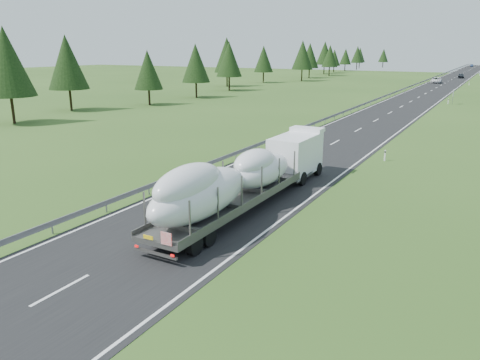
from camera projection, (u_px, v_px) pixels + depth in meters
The scene contains 10 objects.
ground at pixel (61, 290), 19.39m from camera, with size 400.00×400.00×0.00m, color #2D4D19.
road_surface at pixel (426, 93), 103.41m from camera, with size 10.00×400.00×0.02m, color black.
guardrail at pixel (402, 90), 105.68m from camera, with size 0.10×400.00×0.76m.
marker_posts at pixel (475, 78), 146.43m from camera, with size 0.13×350.08×1.00m.
highway_sign at pixel (453, 94), 82.74m from camera, with size 0.08×0.90×2.60m.
tree_line_left at pixel (249, 58), 121.50m from camera, with size 15.81×276.20×12.42m.
boat_truck at pixel (245, 175), 28.61m from camera, with size 2.86×19.80×4.10m.
distant_van at pixel (436, 80), 132.87m from camera, with size 2.68×5.81×1.61m, color silver.
distant_car_dark at pixel (461, 76), 154.90m from camera, with size 1.83×4.56×1.55m, color black.
distant_car_blue at pixel (472, 65), 248.33m from camera, with size 1.37×3.94×1.30m, color #182744.
Camera 1 is at (14.97, -11.58, 9.69)m, focal length 35.00 mm.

